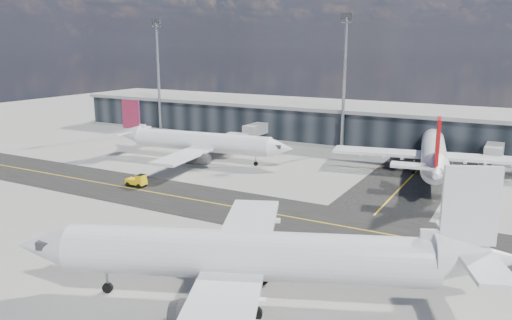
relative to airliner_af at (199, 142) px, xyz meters
The scene contains 9 objects.
ground 33.81m from the airliner_af, 49.65° to the right, with size 300.00×300.00×0.00m, color gray.
taxiway_lanes 29.90m from the airliner_af, 30.08° to the right, with size 180.00×63.00×0.03m.
terminal_concourse 36.54m from the airliner_af, 53.39° to the left, with size 152.00×19.80×8.80m.
floodlight_masts 33.38m from the airliner_af, 45.84° to the left, with size 102.50×0.70×28.90m.
airliner_af is the anchor object (origin of this frame).
airliner_redtail 43.99m from the airliner_af, 14.52° to the left, with size 35.82×41.79×12.41m.
airliner_near 56.97m from the airliner_af, 49.82° to the right, with size 41.98×36.29×12.97m.
baggage_tug 20.67m from the airliner_af, 83.80° to the right, with size 3.43×1.82×2.12m.
service_van 47.44m from the airliner_af, 19.38° to the left, with size 2.26×4.89×1.36m, color white.
Camera 1 is at (34.92, -53.72, 22.50)m, focal length 35.00 mm.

